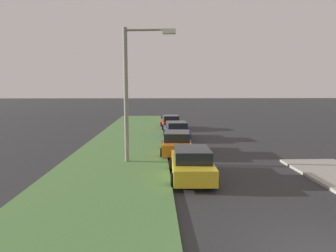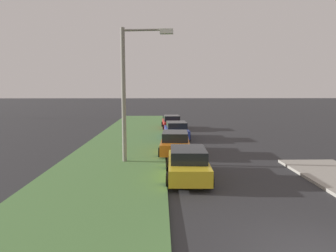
{
  "view_description": "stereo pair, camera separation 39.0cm",
  "coord_description": "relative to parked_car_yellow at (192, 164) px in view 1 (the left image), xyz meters",
  "views": [
    {
      "loc": [
        -6.44,
        4.26,
        4.12
      ],
      "look_at": [
        18.77,
        3.27,
        1.06
      ],
      "focal_mm": 31.41,
      "sensor_mm": 36.0,
      "label": 1
    },
    {
      "loc": [
        -6.45,
        3.87,
        4.12
      ],
      "look_at": [
        18.77,
        3.27,
        1.06
      ],
      "focal_mm": 31.41,
      "sensor_mm": 36.0,
      "label": 2
    }
  ],
  "objects": [
    {
      "name": "grass_median",
      "position": [
        3.04,
        4.0,
        -0.66
      ],
      "size": [
        60.0,
        6.0,
        0.12
      ],
      "primitive_type": "cube",
      "color": "#517F42",
      "rests_on": "ground"
    },
    {
      "name": "parked_car_yellow",
      "position": [
        0.0,
        0.0,
        0.0
      ],
      "size": [
        4.35,
        2.12,
        1.47
      ],
      "rotation": [
        0.0,
        0.0,
        -0.03
      ],
      "color": "gold",
      "rests_on": "ground"
    },
    {
      "name": "parked_car_orange",
      "position": [
        5.51,
        0.33,
        0.0
      ],
      "size": [
        4.4,
        2.21,
        1.47
      ],
      "rotation": [
        0.0,
        0.0,
        -0.06
      ],
      "color": "orange",
      "rests_on": "ground"
    },
    {
      "name": "parked_car_blue",
      "position": [
        11.51,
        -0.06,
        0.0
      ],
      "size": [
        4.38,
        2.18,
        1.47
      ],
      "rotation": [
        0.0,
        0.0,
        0.05
      ],
      "color": "#23389E",
      "rests_on": "ground"
    },
    {
      "name": "parked_car_red",
      "position": [
        17.98,
        0.13,
        0.0
      ],
      "size": [
        4.37,
        2.16,
        1.47
      ],
      "rotation": [
        0.0,
        0.0,
        0.04
      ],
      "color": "red",
      "rests_on": "ground"
    },
    {
      "name": "streetlight",
      "position": [
        2.98,
        2.97,
        3.67
      ],
      "size": [
        0.61,
        2.87,
        7.5
      ],
      "color": "gray",
      "rests_on": "ground"
    }
  ]
}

